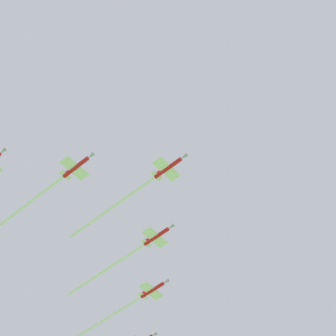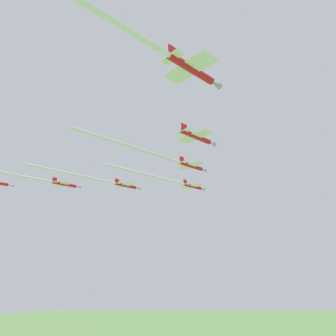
# 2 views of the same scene
# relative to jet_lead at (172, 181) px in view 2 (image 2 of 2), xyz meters

# --- Properties ---
(jet_lead) EXTENTS (14.92, 50.33, 2.78)m
(jet_lead) POSITION_rel_jet_lead_xyz_m (0.00, 0.00, 0.00)
(jet_lead) COLOR red
(jet_port_inner) EXTENTS (14.69, 49.34, 2.78)m
(jet_port_inner) POSITION_rel_jet_lead_xyz_m (-14.00, -24.87, 0.15)
(jet_port_inner) COLOR red
(jet_starboard_inner) EXTENTS (15.22, 51.68, 2.78)m
(jet_starboard_inner) POSITION_rel_jet_lead_xyz_m (23.51, -17.47, -0.15)
(jet_starboard_inner) COLOR red
(jet_port_outer) EXTENTS (14.92, 50.33, 2.78)m
(jet_port_outer) POSITION_rel_jet_lead_xyz_m (-28.44, -47.79, 1.01)
(jet_port_outer) COLOR red
(jet_starboard_outer) EXTENTS (10.08, 13.45, 2.78)m
(jet_starboard_outer) POSITION_rel_jet_lead_xyz_m (43.41, -18.90, -1.00)
(jet_starboard_outer) COLOR red
(jet_port_trail) EXTENTS (14.83, 49.94, 2.78)m
(jet_port_trail) POSITION_rel_jet_lead_xyz_m (69.68, -48.67, -1.32)
(jet_port_trail) COLOR red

